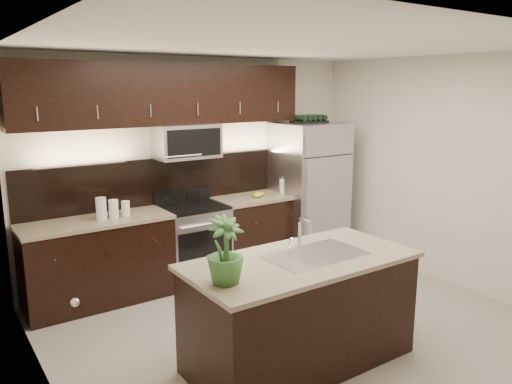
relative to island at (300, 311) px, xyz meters
The scene contains 12 objects.
ground 0.80m from the island, 53.39° to the left, with size 4.50×4.50×0.00m, color gray.
room_walls 1.34m from the island, 60.38° to the left, with size 4.52×4.02×2.71m.
counter_run 2.21m from the island, 91.90° to the left, with size 3.51×0.65×0.94m.
upper_fixtures 2.88m from the island, 91.14° to the left, with size 3.49×0.40×1.66m.
island is the anchor object (origin of this frame).
sink_faucet 0.51m from the island, ahead, with size 0.84×0.50×0.28m.
refrigerator 2.89m from the island, 48.65° to the left, with size 0.90×0.81×1.86m, color #B2B2B7.
wine_rack 3.20m from the island, 48.65° to the left, with size 0.46×0.28×0.11m.
plant 1.07m from the island, behind, with size 0.28×0.28×0.50m, color #305D25.
canisters 2.39m from the island, 112.24° to the left, with size 0.36×0.11×0.24m.
french_press 2.67m from the island, 55.82° to the left, with size 0.10×0.10×0.30m.
bananas 2.40m from the island, 64.97° to the left, with size 0.19×0.15×0.06m, color gold.
Camera 1 is at (-2.92, -3.55, 2.33)m, focal length 35.00 mm.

